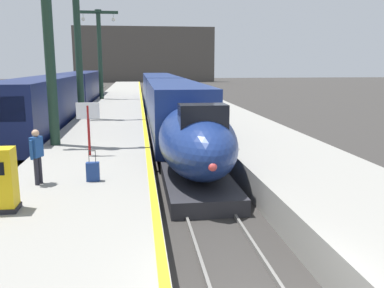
# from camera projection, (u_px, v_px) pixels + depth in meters

# --- Properties ---
(platform_left) EXTENTS (4.80, 110.00, 1.05)m
(platform_left) POSITION_uv_depth(u_px,v_px,m) (113.00, 120.00, 30.53)
(platform_left) COLOR gray
(platform_left) RESTS_ON ground
(platform_right) EXTENTS (4.80, 110.00, 1.05)m
(platform_right) POSITION_uv_depth(u_px,v_px,m) (219.00, 118.00, 31.57)
(platform_right) COLOR gray
(platform_right) RESTS_ON ground
(platform_left_safety_stripe) EXTENTS (0.20, 107.80, 0.01)m
(platform_left_safety_stripe) POSITION_uv_depth(u_px,v_px,m) (143.00, 113.00, 30.72)
(platform_left_safety_stripe) COLOR yellow
(platform_left_safety_stripe) RESTS_ON platform_left
(rail_main_left) EXTENTS (0.08, 110.00, 0.12)m
(rail_main_left) POSITION_uv_depth(u_px,v_px,m) (155.00, 120.00, 33.72)
(rail_main_left) COLOR slate
(rail_main_left) RESTS_ON ground
(rail_main_right) EXTENTS (0.08, 110.00, 0.12)m
(rail_main_right) POSITION_uv_depth(u_px,v_px,m) (173.00, 120.00, 33.91)
(rail_main_right) COLOR slate
(rail_main_right) RESTS_ON ground
(rail_secondary_left) EXTENTS (0.08, 110.00, 0.12)m
(rail_secondary_left) POSITION_uv_depth(u_px,v_px,m) (54.00, 122.00, 32.67)
(rail_secondary_left) COLOR slate
(rail_secondary_left) RESTS_ON ground
(rail_secondary_right) EXTENTS (0.08, 110.00, 0.12)m
(rail_secondary_right) POSITION_uv_depth(u_px,v_px,m) (73.00, 122.00, 32.86)
(rail_secondary_right) COLOR slate
(rail_secondary_right) RESTS_ON ground
(highspeed_train_main) EXTENTS (2.92, 38.28, 3.60)m
(highspeed_train_main) POSITION_uv_depth(u_px,v_px,m) (167.00, 102.00, 30.05)
(highspeed_train_main) COLOR navy
(highspeed_train_main) RESTS_ON ground
(regional_train_adjacent) EXTENTS (2.85, 36.60, 3.80)m
(regional_train_adjacent) POSITION_uv_depth(u_px,v_px,m) (68.00, 94.00, 35.16)
(regional_train_adjacent) COLOR #141E4C
(regional_train_adjacent) RESTS_ON ground
(station_column_mid) EXTENTS (4.00, 0.68, 9.47)m
(station_column_mid) POSITION_uv_depth(u_px,v_px,m) (47.00, 15.00, 17.45)
(station_column_mid) COLOR #1E3828
(station_column_mid) RESTS_ON platform_left
(station_column_far) EXTENTS (4.00, 0.68, 9.35)m
(station_column_far) POSITION_uv_depth(u_px,v_px,m) (77.00, 32.00, 26.37)
(station_column_far) COLOR #1E3828
(station_column_far) RESTS_ON platform_left
(station_column_distant) EXTENTS (4.00, 0.68, 8.99)m
(station_column_distant) POSITION_uv_depth(u_px,v_px,m) (99.00, 46.00, 41.86)
(station_column_distant) COLOR #1E3828
(station_column_distant) RESTS_ON platform_left
(passenger_near_edge) EXTENTS (0.35, 0.53, 1.69)m
(passenger_near_edge) POSITION_uv_depth(u_px,v_px,m) (37.00, 152.00, 12.28)
(passenger_near_edge) COLOR #23232D
(passenger_near_edge) RESTS_ON platform_left
(rolling_suitcase) EXTENTS (0.40, 0.22, 0.98)m
(rolling_suitcase) POSITION_uv_depth(u_px,v_px,m) (93.00, 172.00, 12.75)
(rolling_suitcase) COLOR navy
(rolling_suitcase) RESTS_ON platform_left
(ticket_machine_yellow) EXTENTS (0.76, 0.62, 1.60)m
(ticket_machine_yellow) POSITION_uv_depth(u_px,v_px,m) (1.00, 182.00, 10.07)
(ticket_machine_yellow) COLOR yellow
(ticket_machine_yellow) RESTS_ON platform_left
(departure_info_board) EXTENTS (0.90, 0.10, 2.12)m
(departure_info_board) POSITION_uv_depth(u_px,v_px,m) (88.00, 118.00, 16.12)
(departure_info_board) COLOR maroon
(departure_info_board) RESTS_ON platform_left
(terminus_back_wall) EXTENTS (36.00, 2.00, 14.00)m
(terminus_back_wall) POSITION_uv_depth(u_px,v_px,m) (145.00, 55.00, 104.93)
(terminus_back_wall) COLOR #4C4742
(terminus_back_wall) RESTS_ON ground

